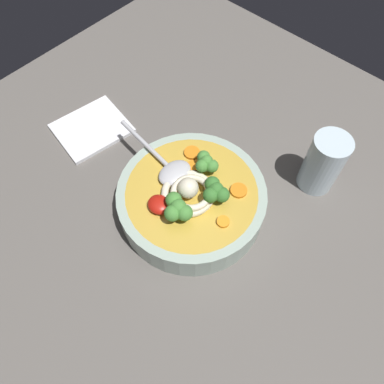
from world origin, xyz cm
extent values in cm
cube|color=#5B5651|center=(0.00, 0.00, 1.47)|extent=(107.33, 107.33, 2.94)
cylinder|color=#9EB2A3|center=(0.09, 0.84, 5.81)|extent=(25.12, 25.12, 5.74)
cylinder|color=gold|center=(0.09, 0.84, 6.04)|extent=(22.11, 22.11, 5.28)
torus|color=beige|center=(0.13, 0.45, 9.30)|extent=(8.86, 8.86, 1.22)
torus|color=beige|center=(0.70, 0.07, 10.27)|extent=(9.49, 9.49, 1.10)
sphere|color=beige|center=(0.13, 0.45, 10.88)|extent=(3.44, 3.44, 3.44)
ellipsoid|color=#B7B7BC|center=(-4.28, 1.32, 9.48)|extent=(5.03, 6.44, 1.60)
cylinder|color=#B7B7BC|center=(-11.73, 2.14, 9.48)|extent=(15.00, 2.43, 0.80)
ellipsoid|color=#B2190F|center=(-1.88, -4.81, 9.54)|extent=(3.80, 3.42, 1.71)
cylinder|color=#7A9E60|center=(-1.22, 5.86, 9.29)|extent=(1.13, 1.13, 1.21)
sphere|color=#478938|center=(-1.22, 5.86, 11.00)|extent=(2.21, 2.21, 2.21)
sphere|color=#478938|center=(-0.12, 5.86, 10.79)|extent=(2.21, 2.21, 2.21)
sphere|color=#478938|center=(-2.23, 6.26, 10.89)|extent=(2.21, 2.21, 2.21)
sphere|color=#478938|center=(-1.22, 4.76, 10.83)|extent=(2.21, 2.21, 2.21)
cylinder|color=#7A9E60|center=(3.62, 2.59, 9.37)|extent=(1.27, 1.27, 1.37)
sphere|color=#38752D|center=(3.62, 2.59, 11.30)|extent=(2.50, 2.50, 2.50)
sphere|color=#38752D|center=(4.87, 2.59, 11.07)|extent=(2.50, 2.50, 2.50)
sphere|color=#38752D|center=(2.48, 3.04, 11.19)|extent=(2.50, 2.50, 2.50)
sphere|color=#38752D|center=(3.62, 1.33, 11.12)|extent=(2.50, 2.50, 2.50)
cylinder|color=#7A9E60|center=(1.44, -3.76, 9.40)|extent=(1.33, 1.33, 1.42)
sphere|color=#478938|center=(1.44, -3.76, 11.41)|extent=(2.61, 2.61, 2.61)
sphere|color=#478938|center=(2.74, -3.76, 11.17)|extent=(2.61, 2.61, 2.61)
sphere|color=#478938|center=(0.25, -3.29, 11.29)|extent=(2.61, 2.61, 2.61)
sphere|color=#478938|center=(1.44, -5.07, 11.22)|extent=(2.61, 2.61, 2.61)
cylinder|color=orange|center=(7.48, -0.25, 8.96)|extent=(2.05, 2.05, 0.55)
cylinder|color=orange|center=(-5.24, 6.66, 8.95)|extent=(2.80, 2.80, 0.54)
cylinder|color=orange|center=(-3.19, 4.70, 8.96)|extent=(2.14, 2.14, 0.55)
cylinder|color=orange|center=(5.69, 6.13, 8.95)|extent=(2.81, 2.81, 0.53)
cylinder|color=silver|center=(13.00, 20.41, 8.82)|extent=(6.50, 6.50, 11.76)
cube|color=white|center=(-27.27, 0.59, 3.34)|extent=(14.19, 15.53, 0.80)
camera|label=1|loc=(21.29, -22.36, 61.27)|focal=34.69mm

